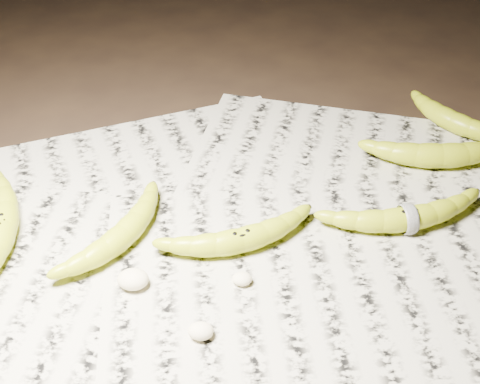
{
  "coord_description": "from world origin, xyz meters",
  "views": [
    {
      "loc": [
        0.01,
        -0.7,
        0.62
      ],
      "look_at": [
        -0.02,
        0.0,
        0.05
      ],
      "focal_mm": 50.0,
      "sensor_mm": 36.0,
      "label": 1
    }
  ],
  "objects_px": {
    "banana_upper_a": "(441,154)",
    "banana_upper_b": "(454,119)",
    "banana_left_a": "(1,228)",
    "banana_center": "(241,238)",
    "banana_taped": "(408,217)",
    "banana_left_b": "(123,233)"
  },
  "relations": [
    {
      "from": "banana_upper_b",
      "to": "banana_taped",
      "type": "bearing_deg",
      "value": -70.58
    },
    {
      "from": "banana_left_a",
      "to": "banana_upper_a",
      "type": "distance_m",
      "value": 0.64
    },
    {
      "from": "banana_left_a",
      "to": "banana_upper_b",
      "type": "distance_m",
      "value": 0.72
    },
    {
      "from": "banana_taped",
      "to": "banana_upper_b",
      "type": "relative_size",
      "value": 1.25
    },
    {
      "from": "banana_left_a",
      "to": "banana_center",
      "type": "xyz_separation_m",
      "value": [
        0.32,
        -0.0,
        -0.0
      ]
    },
    {
      "from": "banana_center",
      "to": "banana_taped",
      "type": "bearing_deg",
      "value": -8.45
    },
    {
      "from": "banana_taped",
      "to": "banana_upper_a",
      "type": "relative_size",
      "value": 1.03
    },
    {
      "from": "banana_left_a",
      "to": "banana_left_b",
      "type": "height_order",
      "value": "banana_left_a"
    },
    {
      "from": "banana_left_a",
      "to": "banana_taped",
      "type": "xyz_separation_m",
      "value": [
        0.54,
        0.05,
        -0.0
      ]
    },
    {
      "from": "banana_left_a",
      "to": "banana_center",
      "type": "relative_size",
      "value": 1.22
    },
    {
      "from": "banana_taped",
      "to": "banana_upper_a",
      "type": "height_order",
      "value": "banana_upper_a"
    },
    {
      "from": "banana_left_b",
      "to": "banana_taped",
      "type": "height_order",
      "value": "same"
    },
    {
      "from": "banana_upper_a",
      "to": "banana_upper_b",
      "type": "relative_size",
      "value": 1.21
    },
    {
      "from": "banana_left_a",
      "to": "banana_upper_a",
      "type": "relative_size",
      "value": 1.14
    },
    {
      "from": "banana_upper_b",
      "to": "banana_left_a",
      "type": "bearing_deg",
      "value": -111.92
    },
    {
      "from": "banana_left_b",
      "to": "banana_upper_a",
      "type": "height_order",
      "value": "banana_upper_a"
    },
    {
      "from": "banana_left_a",
      "to": "banana_center",
      "type": "height_order",
      "value": "banana_left_a"
    },
    {
      "from": "banana_left_a",
      "to": "banana_left_b",
      "type": "relative_size",
      "value": 1.27
    },
    {
      "from": "banana_taped",
      "to": "banana_upper_b",
      "type": "height_order",
      "value": "same"
    },
    {
      "from": "banana_center",
      "to": "banana_upper_a",
      "type": "height_order",
      "value": "banana_upper_a"
    },
    {
      "from": "banana_left_a",
      "to": "banana_left_b",
      "type": "bearing_deg",
      "value": -97.61
    },
    {
      "from": "banana_left_a",
      "to": "banana_left_b",
      "type": "xyz_separation_m",
      "value": [
        0.16,
        -0.0,
        -0.0
      ]
    }
  ]
}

